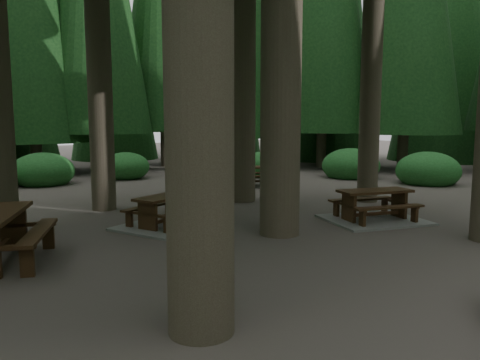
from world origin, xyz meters
TOP-DOWN VIEW (x-y plane):
  - ground at (0.00, 0.00)m, footprint 80.00×80.00m
  - picnic_table_a at (3.52, -0.00)m, footprint 2.64×2.36m
  - picnic_table_c at (-0.89, 2.17)m, footprint 2.67×2.49m
  - picnic_table_d at (4.37, 6.77)m, footprint 2.13×2.08m
  - shrub_ring at (0.70, 0.75)m, footprint 23.86×24.64m

SIDE VIEW (x-z plane):
  - ground at x=0.00m, z-range 0.00..0.00m
  - picnic_table_c at x=-0.89m, z-range -0.12..0.60m
  - picnic_table_a at x=3.52m, z-range -0.12..0.63m
  - shrub_ring at x=0.70m, z-range -0.35..1.15m
  - picnic_table_d at x=4.37m, z-range 0.12..0.84m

